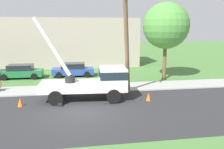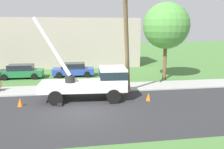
# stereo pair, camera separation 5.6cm
# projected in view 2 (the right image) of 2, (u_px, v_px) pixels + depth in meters

# --- Properties ---
(ground_plane) EXTENTS (120.00, 120.00, 0.00)m
(ground_plane) POSITION_uv_depth(u_px,v_px,m) (77.00, 76.00, 26.78)
(ground_plane) COLOR #477538
(road_asphalt) EXTENTS (80.00, 8.91, 0.01)m
(road_asphalt) POSITION_uv_depth(u_px,v_px,m) (81.00, 113.00, 15.15)
(road_asphalt) COLOR #2B2B2D
(road_asphalt) RESTS_ON ground
(sidewalk_strip) EXTENTS (80.00, 2.99, 0.10)m
(sidewalk_strip) POSITION_uv_depth(u_px,v_px,m) (78.00, 89.00, 20.91)
(sidewalk_strip) COLOR #9E9E99
(sidewalk_strip) RESTS_ON ground
(utility_truck) EXTENTS (6.75, 3.21, 5.98)m
(utility_truck) POSITION_uv_depth(u_px,v_px,m) (95.00, 80.00, 17.79)
(utility_truck) COLOR silver
(utility_truck) RESTS_ON ground
(leaning_utility_pole) EXTENTS (1.47, 3.44, 8.62)m
(leaning_utility_pole) POSITION_uv_depth(u_px,v_px,m) (126.00, 38.00, 18.09)
(leaning_utility_pole) COLOR brown
(leaning_utility_pole) RESTS_ON ground
(traffic_cone_ahead) EXTENTS (0.36, 0.36, 0.56)m
(traffic_cone_ahead) POSITION_uv_depth(u_px,v_px,m) (148.00, 97.00, 17.62)
(traffic_cone_ahead) COLOR orange
(traffic_cone_ahead) RESTS_ON ground
(traffic_cone_behind) EXTENTS (0.36, 0.36, 0.56)m
(traffic_cone_behind) POSITION_uv_depth(u_px,v_px,m) (20.00, 102.00, 16.33)
(traffic_cone_behind) COLOR orange
(traffic_cone_behind) RESTS_ON ground
(traffic_cone_curbside) EXTENTS (0.36, 0.36, 0.56)m
(traffic_cone_curbside) POSITION_uv_depth(u_px,v_px,m) (122.00, 91.00, 19.36)
(traffic_cone_curbside) COLOR orange
(traffic_cone_curbside) RESTS_ON ground
(parked_sedan_green) EXTENTS (4.43, 2.07, 1.42)m
(parked_sedan_green) POSITION_uv_depth(u_px,v_px,m) (21.00, 71.00, 25.29)
(parked_sedan_green) COLOR #1E6638
(parked_sedan_green) RESTS_ON ground
(parked_sedan_blue) EXTENTS (4.47, 2.13, 1.42)m
(parked_sedan_blue) POSITION_uv_depth(u_px,v_px,m) (73.00, 70.00, 26.37)
(parked_sedan_blue) COLOR #263F99
(parked_sedan_blue) RESTS_ON ground
(roadside_tree_far) EXTENTS (4.58, 4.58, 7.66)m
(roadside_tree_far) POSITION_uv_depth(u_px,v_px,m) (166.00, 26.00, 24.06)
(roadside_tree_far) COLOR brown
(roadside_tree_far) RESTS_ON ground
(lowrise_building_backdrop) EXTENTS (18.00, 6.00, 6.40)m
(lowrise_building_backdrop) POSITION_uv_depth(u_px,v_px,m) (71.00, 42.00, 33.59)
(lowrise_building_backdrop) COLOR #A5998C
(lowrise_building_backdrop) RESTS_ON ground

